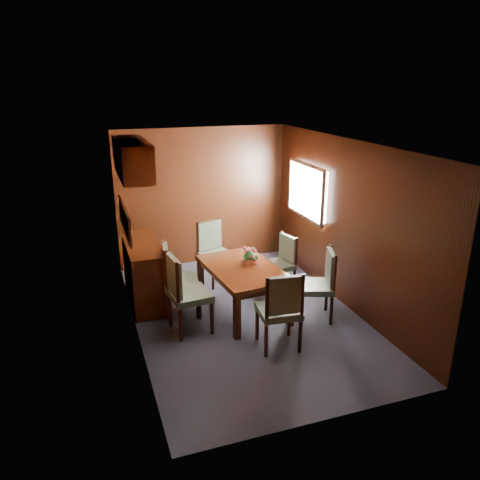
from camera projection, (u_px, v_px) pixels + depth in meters
name	position (u px, v px, depth m)	size (l,w,h in m)	color
ground	(246.00, 316.00, 6.58)	(4.50, 4.50, 0.00)	#353848
room_shell	(231.00, 198.00, 6.31)	(3.06, 4.52, 2.41)	black
sideboard	(144.00, 272.00, 6.94)	(0.48, 1.40, 0.90)	black
dining_table	(243.00, 273.00, 6.55)	(1.04, 1.52, 0.68)	black
chair_left_near	(184.00, 289.00, 6.00)	(0.54, 0.56, 1.08)	black
chair_left_far	(175.00, 276.00, 6.49)	(0.53, 0.55, 1.03)	black
chair_right_near	(322.00, 281.00, 6.37)	(0.59, 0.60, 1.00)	black
chair_right_far	(282.00, 260.00, 7.28)	(0.49, 0.50, 0.89)	black
chair_head	(281.00, 307.00, 5.59)	(0.54, 0.52, 1.04)	black
chair_foot	(213.00, 248.00, 7.56)	(0.60, 0.59, 1.01)	black
flower_centerpiece	(249.00, 255.00, 6.62)	(0.26, 0.26, 0.26)	#C75D3C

